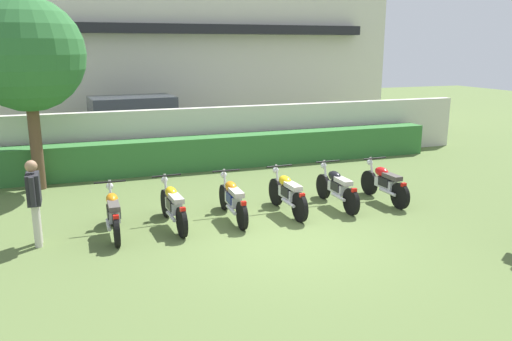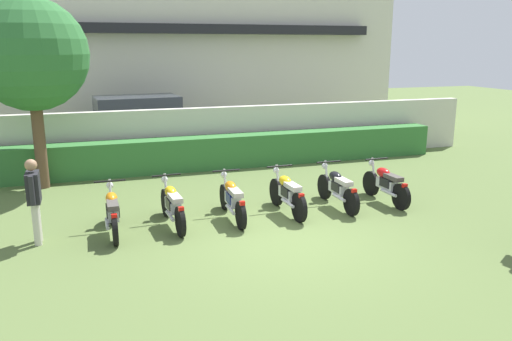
% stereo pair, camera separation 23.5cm
% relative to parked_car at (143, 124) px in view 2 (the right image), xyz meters
% --- Properties ---
extents(ground, '(60.00, 60.00, 0.00)m').
position_rel_parked_car_xyz_m(ground, '(1.54, -9.16, -0.94)').
color(ground, '#566B38').
extents(building, '(19.27, 6.50, 7.84)m').
position_rel_parked_car_xyz_m(building, '(1.54, 5.47, 2.98)').
color(building, beige).
rests_on(building, ground).
extents(compound_wall, '(18.30, 0.30, 1.72)m').
position_rel_parked_car_xyz_m(compound_wall, '(1.54, -2.47, -0.08)').
color(compound_wall, beige).
rests_on(compound_wall, ground).
extents(hedge_row, '(14.64, 0.70, 0.95)m').
position_rel_parked_car_xyz_m(hedge_row, '(1.54, -3.17, -0.46)').
color(hedge_row, '#337033').
rests_on(hedge_row, ground).
extents(parked_car, '(4.63, 2.35, 1.89)m').
position_rel_parked_car_xyz_m(parked_car, '(0.00, 0.00, 0.00)').
color(parked_car, navy).
rests_on(parked_car, ground).
extents(tree_near_inspector, '(2.73, 2.73, 4.69)m').
position_rel_parked_car_xyz_m(tree_near_inspector, '(-2.96, -3.86, 2.37)').
color(tree_near_inspector, brown).
rests_on(tree_near_inspector, ground).
extents(motorcycle_in_row_0, '(0.60, 1.81, 0.95)m').
position_rel_parked_car_xyz_m(motorcycle_in_row_0, '(-1.49, -7.87, -0.49)').
color(motorcycle_in_row_0, black).
rests_on(motorcycle_in_row_0, ground).
extents(motorcycle_in_row_1, '(0.60, 1.89, 0.95)m').
position_rel_parked_car_xyz_m(motorcycle_in_row_1, '(-0.33, -7.77, -0.49)').
color(motorcycle_in_row_1, black).
rests_on(motorcycle_in_row_1, ground).
extents(motorcycle_in_row_2, '(0.60, 1.89, 0.94)m').
position_rel_parked_car_xyz_m(motorcycle_in_row_2, '(0.92, -7.74, -0.50)').
color(motorcycle_in_row_2, black).
rests_on(motorcycle_in_row_2, ground).
extents(motorcycle_in_row_3, '(0.60, 1.83, 0.97)m').
position_rel_parked_car_xyz_m(motorcycle_in_row_3, '(2.14, -7.78, -0.48)').
color(motorcycle_in_row_3, black).
rests_on(motorcycle_in_row_3, ground).
extents(motorcycle_in_row_4, '(0.60, 1.89, 0.95)m').
position_rel_parked_car_xyz_m(motorcycle_in_row_4, '(3.37, -7.72, -0.49)').
color(motorcycle_in_row_4, black).
rests_on(motorcycle_in_row_4, ground).
extents(motorcycle_in_row_5, '(0.60, 1.80, 0.96)m').
position_rel_parked_car_xyz_m(motorcycle_in_row_5, '(4.58, -7.76, -0.49)').
color(motorcycle_in_row_5, black).
rests_on(motorcycle_in_row_5, ground).
extents(inspector_person, '(0.22, 0.65, 1.57)m').
position_rel_parked_car_xyz_m(inspector_person, '(-2.82, -7.91, -0.02)').
color(inspector_person, beige).
rests_on(inspector_person, ground).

